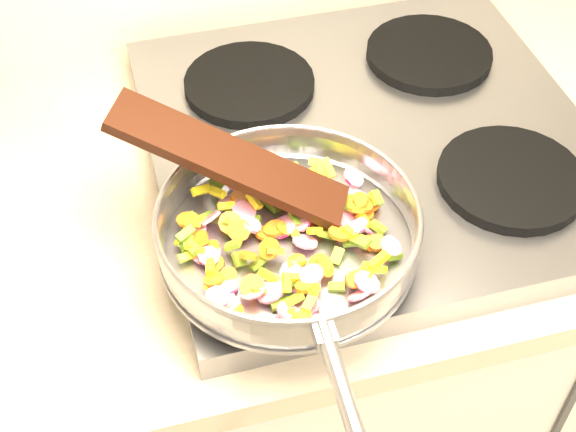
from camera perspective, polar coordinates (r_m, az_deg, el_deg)
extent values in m
cube|color=#939399|center=(1.13, 5.90, 5.16)|extent=(0.60, 0.60, 0.04)
cylinder|color=black|center=(0.98, 1.00, -0.31)|extent=(0.19, 0.19, 0.02)
cylinder|color=black|center=(1.07, 15.59, 2.59)|extent=(0.19, 0.19, 0.02)
cylinder|color=black|center=(1.18, -2.77, 9.38)|extent=(0.19, 0.19, 0.02)
cylinder|color=black|center=(1.26, 9.99, 11.30)|extent=(0.19, 0.19, 0.02)
cylinder|color=#9E9EA5|center=(0.94, 0.00, -2.08)|extent=(0.30, 0.30, 0.01)
torus|color=#9E9EA5|center=(0.92, 0.00, -0.87)|extent=(0.35, 0.35, 0.05)
torus|color=#9E9EA5|center=(0.90, 0.00, 0.17)|extent=(0.30, 0.30, 0.01)
cylinder|color=#9E9EA5|center=(0.76, 4.30, -13.44)|extent=(0.02, 0.19, 0.02)
cube|color=#9E9EA5|center=(0.81, 2.61, -8.42)|extent=(0.02, 0.03, 0.02)
cylinder|color=#D21461|center=(0.98, 1.60, 1.54)|extent=(0.03, 0.04, 0.03)
cylinder|color=#D21461|center=(0.86, 1.90, -7.54)|extent=(0.04, 0.04, 0.02)
cylinder|color=#D21461|center=(0.94, 4.57, -0.77)|extent=(0.04, 0.04, 0.02)
cube|color=yellow|center=(0.90, 5.31, -4.27)|extent=(0.03, 0.02, 0.02)
cylinder|color=orange|center=(0.92, -6.32, -1.90)|extent=(0.03, 0.03, 0.02)
cube|color=olive|center=(0.93, 4.47, -1.88)|extent=(0.02, 0.02, 0.01)
cube|color=yellow|center=(0.90, 5.36, -4.41)|extent=(0.02, 0.02, 0.01)
cylinder|color=#D21461|center=(0.94, 0.99, -0.37)|extent=(0.03, 0.04, 0.03)
cube|color=olive|center=(0.91, -6.80, -2.26)|extent=(0.02, 0.02, 0.01)
cube|color=yellow|center=(0.89, -1.38, -4.30)|extent=(0.03, 0.02, 0.02)
cube|color=yellow|center=(0.89, 0.63, -3.31)|extent=(0.02, 0.01, 0.01)
cylinder|color=#D21461|center=(0.99, 4.68, 2.78)|extent=(0.04, 0.04, 0.02)
cube|color=olive|center=(0.93, -7.28, -1.78)|extent=(0.02, 0.02, 0.01)
cylinder|color=orange|center=(0.92, 3.66, -1.24)|extent=(0.04, 0.04, 0.02)
cylinder|color=orange|center=(0.97, 6.00, 0.77)|extent=(0.03, 0.03, 0.02)
cube|color=yellow|center=(1.01, 2.20, 3.34)|extent=(0.01, 0.02, 0.01)
cube|color=olive|center=(1.00, 2.13, 3.83)|extent=(0.03, 0.02, 0.01)
cylinder|color=#D21461|center=(0.93, -2.60, -0.61)|extent=(0.03, 0.03, 0.02)
cylinder|color=orange|center=(0.93, -3.50, -1.01)|extent=(0.03, 0.03, 0.02)
cylinder|color=orange|center=(0.94, 3.42, -0.61)|extent=(0.03, 0.03, 0.02)
cylinder|color=orange|center=(0.93, 6.33, -1.89)|extent=(0.03, 0.03, 0.01)
cylinder|color=#D21461|center=(0.98, 4.72, 1.38)|extent=(0.04, 0.03, 0.02)
cylinder|color=orange|center=(0.88, -5.30, -4.52)|extent=(0.03, 0.03, 0.01)
cube|color=yellow|center=(0.88, -5.39, -4.77)|extent=(0.02, 0.02, 0.02)
cube|color=olive|center=(0.94, 0.61, -0.12)|extent=(0.02, 0.02, 0.01)
cylinder|color=#D21461|center=(0.98, -2.67, 0.97)|extent=(0.03, 0.03, 0.02)
cylinder|color=orange|center=(0.93, 5.86, -1.95)|extent=(0.02, 0.02, 0.02)
cube|color=yellow|center=(0.87, -0.10, -4.78)|extent=(0.01, 0.02, 0.02)
cylinder|color=orange|center=(0.96, 5.36, 0.12)|extent=(0.03, 0.03, 0.01)
cube|color=yellow|center=(1.00, 1.95, 3.28)|extent=(0.03, 0.02, 0.01)
cylinder|color=orange|center=(0.99, 3.21, 1.54)|extent=(0.03, 0.03, 0.02)
cylinder|color=#D21461|center=(0.86, -5.02, -5.74)|extent=(0.03, 0.03, 0.01)
cube|color=olive|center=(0.89, 0.24, -4.66)|extent=(0.02, 0.02, 0.02)
cylinder|color=orange|center=(0.94, -0.83, -0.84)|extent=(0.03, 0.03, 0.01)
cube|color=yellow|center=(0.95, -4.41, 0.71)|extent=(0.02, 0.01, 0.02)
cylinder|color=#D21461|center=(0.85, 0.06, -6.84)|extent=(0.03, 0.03, 0.02)
cube|color=yellow|center=(0.87, 1.89, -5.31)|extent=(0.02, 0.02, 0.02)
cube|color=olive|center=(0.86, 0.41, -5.96)|extent=(0.02, 0.02, 0.01)
cylinder|color=orange|center=(0.91, -4.25, -4.20)|extent=(0.03, 0.02, 0.02)
cube|color=yellow|center=(0.90, 6.48, -3.15)|extent=(0.03, 0.02, 0.01)
cube|color=olive|center=(0.97, -1.11, 0.73)|extent=(0.02, 0.03, 0.01)
cylinder|color=#D21461|center=(0.90, 4.92, -4.44)|extent=(0.03, 0.03, 0.01)
cylinder|color=#D21461|center=(0.88, -1.32, -5.34)|extent=(0.05, 0.05, 0.02)
cube|color=olive|center=(0.93, 2.68, -1.32)|extent=(0.02, 0.02, 0.02)
cylinder|color=orange|center=(0.95, 2.14, -0.78)|extent=(0.03, 0.03, 0.02)
cube|color=olive|center=(0.97, -3.89, 0.39)|extent=(0.02, 0.02, 0.02)
cube|color=yellow|center=(0.96, -5.09, 1.70)|extent=(0.02, 0.03, 0.02)
cube|color=yellow|center=(0.93, -7.53, -1.40)|extent=(0.02, 0.03, 0.01)
cube|color=yellow|center=(0.99, -2.95, 2.30)|extent=(0.02, 0.01, 0.01)
cube|color=olive|center=(0.90, -0.92, -2.48)|extent=(0.02, 0.02, 0.02)
cylinder|color=#D21461|center=(0.89, 0.78, -4.58)|extent=(0.04, 0.04, 0.02)
cylinder|color=orange|center=(0.96, 4.97, 1.03)|extent=(0.04, 0.04, 0.02)
cube|color=olive|center=(0.94, -4.47, -0.24)|extent=(0.02, 0.02, 0.01)
cylinder|color=#D21461|center=(0.97, -4.13, 1.10)|extent=(0.04, 0.04, 0.02)
cylinder|color=orange|center=(0.94, -0.99, -0.90)|extent=(0.04, 0.04, 0.01)
cylinder|color=orange|center=(0.90, -2.82, -2.84)|extent=(0.03, 0.03, 0.02)
cube|color=olive|center=(1.01, 0.43, 3.26)|extent=(0.01, 0.02, 0.01)
cube|color=olive|center=(0.89, -5.43, -4.49)|extent=(0.02, 0.02, 0.01)
cube|color=olive|center=(0.99, -1.87, 3.19)|extent=(0.03, 0.03, 0.01)
cube|color=yellow|center=(0.90, 5.49, -3.93)|extent=(0.02, 0.02, 0.02)
cylinder|color=orange|center=(0.87, -2.54, -5.02)|extent=(0.04, 0.04, 0.02)
cube|color=olive|center=(0.91, -3.94, -2.07)|extent=(0.02, 0.02, 0.02)
cube|color=yellow|center=(0.97, 5.44, 1.03)|extent=(0.02, 0.03, 0.02)
cylinder|color=orange|center=(0.90, 2.64, -3.64)|extent=(0.02, 0.03, 0.03)
cylinder|color=#D21461|center=(0.88, 1.69, -4.17)|extent=(0.04, 0.04, 0.01)
cube|color=yellow|center=(0.89, 6.45, -3.80)|extent=(0.02, 0.02, 0.02)
cylinder|color=#D21461|center=(0.98, -2.77, 2.70)|extent=(0.04, 0.04, 0.03)
cube|color=olive|center=(0.98, 6.11, 1.07)|extent=(0.02, 0.02, 0.02)
cylinder|color=#D21461|center=(0.96, 5.62, -0.65)|extent=(0.03, 0.04, 0.02)
cube|color=olive|center=(0.96, 4.35, 0.94)|extent=(0.03, 0.02, 0.02)
cube|color=olive|center=(0.95, -7.12, -0.34)|extent=(0.03, 0.02, 0.02)
cylinder|color=orange|center=(0.93, -6.26, -1.51)|extent=(0.03, 0.03, 0.02)
cube|color=yellow|center=(0.92, -7.06, -2.82)|extent=(0.03, 0.02, 0.01)
cylinder|color=#D21461|center=(0.88, 5.65, -4.72)|extent=(0.04, 0.04, 0.02)
cube|color=olive|center=(0.94, 0.36, -1.14)|extent=(0.01, 0.02, 0.02)
cylinder|color=orange|center=(0.94, -1.65, -1.25)|extent=(0.03, 0.03, 0.01)
cylinder|color=orange|center=(0.87, -2.17, -5.28)|extent=(0.02, 0.02, 0.02)
cube|color=yellow|center=(0.95, -2.40, 1.08)|extent=(0.02, 0.02, 0.02)
cube|color=olive|center=(0.92, 3.52, -2.85)|extent=(0.02, 0.02, 0.01)
cylinder|color=#D21461|center=(1.00, -1.46, 2.34)|extent=(0.04, 0.04, 0.01)
cylinder|color=#D21461|center=(0.86, 3.47, -6.79)|extent=(0.04, 0.03, 0.02)
cylinder|color=#D21461|center=(0.98, 4.98, 0.70)|extent=(0.03, 0.04, 0.03)
cube|color=yellow|center=(0.85, 0.98, -7.11)|extent=(0.02, 0.02, 0.02)
cube|color=yellow|center=(0.95, 5.41, -0.38)|extent=(0.02, 0.02, 0.02)
cylinder|color=#D21461|center=(0.95, 0.44, -0.32)|extent=(0.04, 0.05, 0.04)
cube|color=yellow|center=(0.97, -6.21, 1.84)|extent=(0.03, 0.02, 0.02)
cube|color=olive|center=(0.96, -5.94, -0.13)|extent=(0.03, 0.02, 0.01)
cube|color=olive|center=(0.95, 6.40, -0.80)|extent=(0.02, 0.02, 0.02)
cylinder|color=orange|center=(0.94, -4.14, -0.49)|extent=(0.04, 0.03, 0.02)
cylinder|color=#D21461|center=(0.95, -6.61, -1.11)|extent=(0.04, 0.04, 0.02)
cylinder|color=orange|center=(0.87, 1.18, -5.04)|extent=(0.03, 0.03, 0.01)
cylinder|color=#D21461|center=(0.89, 0.17, -4.03)|extent=(0.03, 0.03, 0.02)
cylinder|color=orange|center=(0.90, 0.61, -3.29)|extent=(0.02, 0.02, 0.01)
cube|color=olive|center=(0.92, 5.17, -1.76)|extent=(0.03, 0.03, 0.01)
cylinder|color=#D21461|center=(0.93, 4.81, -0.77)|extent=(0.04, 0.04, 0.03)
cylinder|color=#D21461|center=(0.97, 1.07, 0.44)|extent=(0.04, 0.04, 0.01)
cylinder|color=#D21461|center=(0.97, 0.83, 1.20)|extent=(0.03, 0.03, 0.02)
cylinder|color=#D21461|center=(0.89, -4.39, -5.11)|extent=(0.04, 0.03, 0.02)
cylinder|color=#D21461|center=(0.96, 0.68, 1.04)|extent=(0.04, 0.04, 0.02)
cylinder|color=#D21461|center=(0.95, -5.60, -0.17)|extent=(0.04, 0.03, 0.03)
cylinder|color=orange|center=(0.95, 4.95, 0.48)|extent=(0.03, 0.03, 0.02)
cube|color=yellow|center=(0.87, -3.61, -6.86)|extent=(0.02, 0.02, 0.02)
cylinder|color=orange|center=(0.90, 2.25, -3.51)|extent=(0.04, 0.03, 0.03)
cylinder|color=#D21461|center=(0.92, -5.82, -2.65)|extent=(0.05, 0.04, 0.01)
cylinder|color=#D21461|center=(0.92, 7.33, -2.14)|extent=(0.03, 0.04, 0.02)
cylinder|color=orange|center=(0.99, -0.96, 3.33)|extent=(0.04, 0.04, 0.01)
cube|color=olive|center=(1.01, -3.30, 2.64)|extent=(0.02, 0.02, 0.01)
cube|color=olive|center=(0.95, -2.33, -0.56)|extent=(0.02, 0.02, 0.01)
cylinder|color=#D21461|center=(0.87, -4.25, -6.43)|extent=(0.04, 0.04, 0.02)
cylinder|color=#D21461|center=(0.96, 0.35, 0.81)|extent=(0.03, 0.03, 0.01)
cylinder|color=orange|center=(0.99, 2.10, 3.01)|extent=(0.03, 0.03, 0.01)
cylinder|color=#D21461|center=(0.95, -3.17, 0.34)|extent=(0.04, 0.04, 0.01)
cylinder|color=#D21461|center=(0.96, -3.05, 0.29)|extent=(0.04, 0.04, 0.01)
cube|color=olive|center=(0.86, 0.33, -7.01)|extent=(0.02, 0.02, 0.01)
cube|color=olive|center=(0.96, 6.30, 1.30)|extent=(0.02, 0.02, 0.02)
cylinder|color=orange|center=(0.95, -7.13, -0.26)|extent=(0.03, 0.03, 0.01)
cylinder|color=orange|center=(0.90, -1.35, -2.34)|extent=(0.03, 0.03, 0.02)
cylinder|color=#D21461|center=(0.87, 0.28, -6.61)|extent=(0.03, 0.03, 0.02)
cube|color=olive|center=(0.90, 0.44, -4.40)|extent=(0.02, 0.02, 0.01)
cube|color=yellow|center=(0.91, -6.63, -2.32)|extent=(0.02, 0.02, 0.02)
cube|color=olive|center=(0.91, -2.11, -3.32)|extent=(0.03, 0.02, 0.02)
cylinder|color=orange|center=(0.93, -5.49, -2.24)|extent=(0.02, 0.02, 0.01)
cylinder|color=orange|center=(0.97, -3.52, 1.29)|extent=(0.03, 0.03, 0.01)
cube|color=olive|center=(0.91, 5.44, -3.88)|extent=(0.02, 0.02, 0.01)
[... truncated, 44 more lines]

